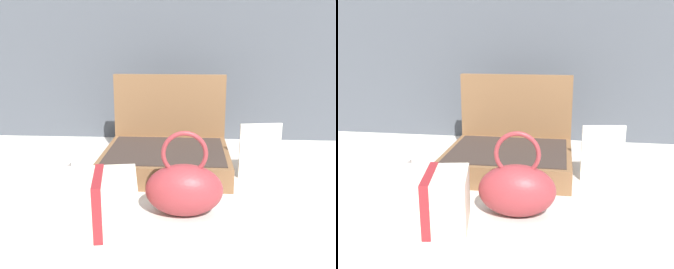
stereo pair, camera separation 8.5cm
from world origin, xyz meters
TOP-DOWN VIEW (x-y plane):
  - ground_plane at (0.00, 0.00)m, footprint 6.00×6.00m
  - open_suitcase at (-0.03, 0.18)m, footprint 0.39×0.36m
  - teal_pouch_handbag at (0.03, -0.16)m, footprint 0.19×0.12m
  - cream_toiletry_bag at (-0.20, -0.24)m, footprint 0.28×0.19m
  - coffee_mug at (-0.32, -0.06)m, footprint 0.12×0.08m
  - info_card_left at (0.25, 0.11)m, footprint 0.13×0.03m

SIDE VIEW (x-z plane):
  - ground_plane at x=0.00m, z-range 0.00..0.00m
  - coffee_mug at x=-0.32m, z-range 0.00..0.09m
  - open_suitcase at x=-0.03m, z-range -0.09..0.21m
  - cream_toiletry_bag at x=-0.20m, z-range 0.00..0.13m
  - teal_pouch_handbag at x=0.03m, z-range -0.04..0.17m
  - info_card_left at x=0.25m, z-range 0.00..0.17m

